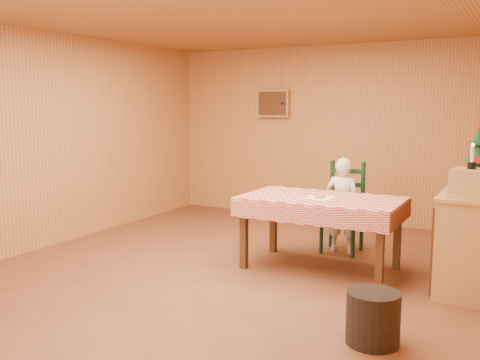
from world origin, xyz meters
name	(u,v)px	position (x,y,z in m)	size (l,w,h in m)	color
ground	(231,273)	(0.00, 0.00, 0.00)	(6.00, 6.00, 0.00)	brown
cabin_walls	(255,96)	(0.00, 0.53, 1.83)	(5.10, 6.05, 2.65)	#C68647
dining_table	(321,205)	(0.76, 0.59, 0.69)	(1.66, 0.96, 0.77)	#502D15
ladder_chair	(344,209)	(0.76, 1.38, 0.50)	(0.44, 0.40, 1.08)	black
seated_child	(342,205)	(0.76, 1.32, 0.56)	(0.41, 0.27, 1.12)	white
napkin	(320,198)	(0.76, 0.54, 0.77)	(0.26, 0.26, 0.00)	white
donut	(320,196)	(0.76, 0.54, 0.79)	(0.11, 0.11, 0.04)	#CD9549
shelf_unit	(470,239)	(2.20, 0.72, 0.47)	(0.54, 1.24, 0.93)	tan
crate	(471,183)	(2.21, 0.32, 1.06)	(0.30, 0.30, 0.25)	tan
christmas_tree	(478,159)	(2.21, 0.97, 1.21)	(0.34, 0.34, 0.62)	#502D15
flower_arrangement	(475,165)	(2.16, 1.27, 1.12)	(0.21, 0.21, 0.38)	#AD1020
candle_set	(472,162)	(2.21, 0.32, 1.24)	(0.07, 0.07, 0.22)	black
storage_bin	(373,318)	(1.72, -0.94, 0.19)	(0.39, 0.39, 0.39)	black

